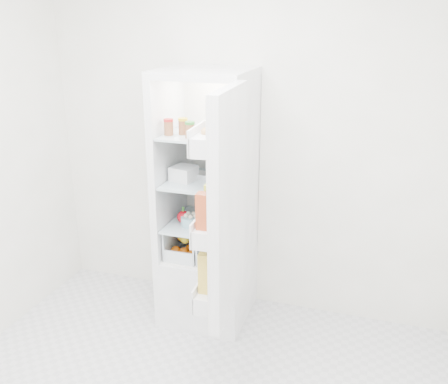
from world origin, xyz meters
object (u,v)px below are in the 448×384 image
(red_cabbage, at_px, (225,209))
(fridge_door, at_px, (223,210))
(mushroom_bowl, at_px, (191,221))
(refrigerator, at_px, (209,229))

(red_cabbage, xyz_separation_m, fridge_door, (0.19, -0.63, 0.25))
(red_cabbage, bearing_deg, mushroom_bowl, -145.42)
(red_cabbage, height_order, fridge_door, fridge_door)
(refrigerator, distance_m, red_cabbage, 0.22)
(mushroom_bowl, height_order, fridge_door, fridge_door)
(refrigerator, relative_size, mushroom_bowl, 12.97)
(red_cabbage, bearing_deg, refrigerator, 176.49)
(refrigerator, xyz_separation_m, mushroom_bowl, (-0.08, -0.15, 0.11))
(refrigerator, xyz_separation_m, fridge_door, (0.32, -0.64, 0.43))
(refrigerator, height_order, red_cabbage, refrigerator)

